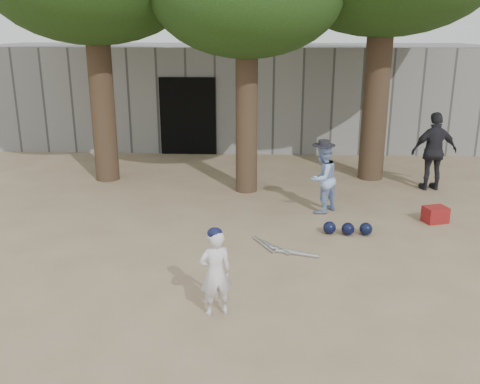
{
  "coord_description": "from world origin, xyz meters",
  "views": [
    {
      "loc": [
        0.98,
        -7.38,
        3.54
      ],
      "look_at": [
        0.6,
        1.0,
        0.95
      ],
      "focal_mm": 40.0,
      "sensor_mm": 36.0,
      "label": 1
    }
  ],
  "objects_px": {
    "spectator_dark": "(434,151)",
    "red_bag": "(435,214)",
    "boy_player": "(215,273)",
    "spectator_blue": "(322,178)"
  },
  "relations": [
    {
      "from": "spectator_dark",
      "to": "red_bag",
      "type": "height_order",
      "value": "spectator_dark"
    },
    {
      "from": "spectator_dark",
      "to": "boy_player",
      "type": "bearing_deg",
      "value": 44.15
    },
    {
      "from": "boy_player",
      "to": "spectator_blue",
      "type": "bearing_deg",
      "value": -133.9
    },
    {
      "from": "boy_player",
      "to": "spectator_blue",
      "type": "height_order",
      "value": "spectator_blue"
    },
    {
      "from": "spectator_dark",
      "to": "red_bag",
      "type": "relative_size",
      "value": 4.2
    },
    {
      "from": "spectator_blue",
      "to": "red_bag",
      "type": "distance_m",
      "value": 2.23
    },
    {
      "from": "boy_player",
      "to": "spectator_dark",
      "type": "distance_m",
      "value": 7.26
    },
    {
      "from": "boy_player",
      "to": "spectator_blue",
      "type": "relative_size",
      "value": 0.83
    },
    {
      "from": "spectator_blue",
      "to": "red_bag",
      "type": "height_order",
      "value": "spectator_blue"
    },
    {
      "from": "boy_player",
      "to": "red_bag",
      "type": "distance_m",
      "value": 5.28
    }
  ]
}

